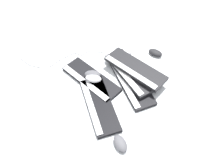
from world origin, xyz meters
TOP-DOWN VIEW (x-y plane):
  - ground_plane at (0.00, 0.00)m, footprint 3.20×3.20m
  - keyboard_0 at (0.20, 0.02)m, footprint 0.44×0.16m
  - keyboard_1 at (0.01, 0.13)m, footprint 0.46×0.35m
  - keyboard_2 at (-0.03, -0.14)m, footprint 0.46×0.33m
  - keyboard_3 at (0.02, -0.19)m, footprint 0.46×0.27m
  - keyboard_4 at (0.00, -0.22)m, footprint 0.44×0.15m
  - mouse_0 at (0.19, -0.00)m, footprint 0.13×0.12m
  - mouse_1 at (0.16, 0.02)m, footprint 0.13×0.11m
  - mouse_2 at (0.01, -0.49)m, footprint 0.12×0.08m
  - mouse_3 at (-0.26, 0.24)m, footprint 0.13×0.10m
  - mouse_4 at (0.18, -0.34)m, footprint 0.08×0.12m
  - cable_0 at (0.51, 0.03)m, footprint 0.42×0.47m

SIDE VIEW (x-z plane):
  - ground_plane at x=0.00m, z-range 0.00..0.00m
  - cable_0 at x=0.51m, z-range 0.00..0.01m
  - keyboard_0 at x=0.20m, z-range 0.00..0.03m
  - keyboard_1 at x=0.01m, z-range 0.00..0.03m
  - keyboard_2 at x=-0.03m, z-range 0.00..0.03m
  - mouse_2 at x=0.01m, z-range 0.00..0.04m
  - mouse_3 at x=-0.26m, z-range 0.00..0.04m
  - mouse_4 at x=0.18m, z-range 0.00..0.04m
  - keyboard_3 at x=0.02m, z-range 0.03..0.06m
  - mouse_0 at x=0.19m, z-range 0.03..0.07m
  - mouse_1 at x=0.16m, z-range 0.03..0.07m
  - keyboard_4 at x=0.00m, z-range 0.06..0.09m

